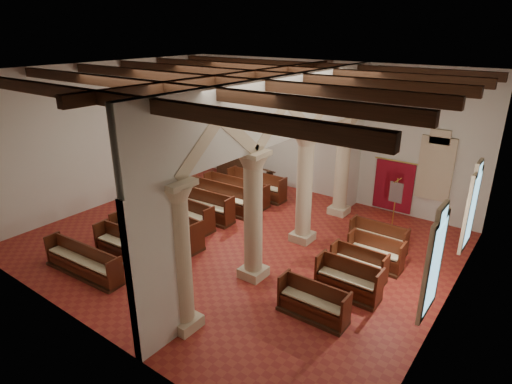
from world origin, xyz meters
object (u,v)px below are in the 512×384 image
Objects in this scene: lectern at (270,184)px; nave_pew_0 at (83,265)px; pipe_organ at (236,152)px; processional_banner at (393,214)px; aisle_pew_0 at (313,306)px.

lectern reaches higher than nave_pew_0.
processional_banner is (8.71, -1.47, -0.60)m from pipe_organ.
pipe_organ is at bearing 138.35° from aisle_pew_0.
lectern is (2.74, -0.96, -0.84)m from pipe_organ.
pipe_organ is 2.27× the size of aisle_pew_0.
lectern is at bearing -19.25° from pipe_organ.
lectern is 6.00m from processional_banner.
pipe_organ is at bearing 172.93° from lectern.
aisle_pew_0 is at bearing -84.05° from processional_banner.
processional_banner is at bearing 7.25° from lectern.
pipe_organ is 8.85m from processional_banner.
pipe_organ reaches higher than processional_banner.
nave_pew_0 is at bearing -82.87° from lectern.
aisle_pew_0 is (0.07, -6.19, -0.43)m from processional_banner.
pipe_organ is 1.41× the size of nave_pew_0.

